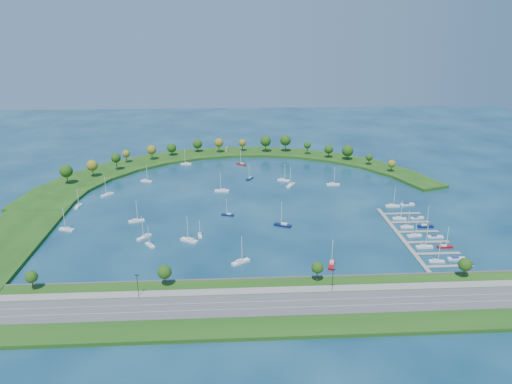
{
  "coord_description": "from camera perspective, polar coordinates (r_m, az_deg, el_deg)",
  "views": [
    {
      "loc": [
        -12.0,
        -292.96,
        108.65
      ],
      "look_at": [
        5.0,
        5.0,
        4.0
      ],
      "focal_mm": 34.49,
      "sensor_mm": 36.0,
      "label": 1
    }
  ],
  "objects": [
    {
      "name": "moored_boat_15",
      "position": [
        288.09,
        -21.1,
        -4.01
      ],
      "size": [
        8.85,
        5.22,
        12.57
      ],
      "rotation": [
        0.0,
        0.0,
        2.79
      ],
      "color": "white",
      "rests_on": "ground"
    },
    {
      "name": "docked_boat_8",
      "position": [
        295.26,
        16.29,
        -2.9
      ],
      "size": [
        7.93,
        3.33,
        11.3
      ],
      "rotation": [
        0.0,
        0.0,
        -0.16
      ],
      "color": "white",
      "rests_on": "ground"
    },
    {
      "name": "docked_boat_0",
      "position": [
        250.34,
        20.21,
        -7.47
      ],
      "size": [
        7.36,
        2.8,
        10.56
      ],
      "rotation": [
        0.0,
        0.0,
        -0.11
      ],
      "color": "white",
      "rests_on": "ground"
    },
    {
      "name": "breakwater_trees",
      "position": [
        394.52,
        -3.53,
        4.86
      ],
      "size": [
        238.37,
        90.68,
        14.73
      ],
      "color": "#382314",
      "rests_on": "breakwater"
    },
    {
      "name": "south_shoreline",
      "position": [
        201.65,
        0.68,
        -12.95
      ],
      "size": [
        420.0,
        43.1,
        11.6
      ],
      "color": "#194713",
      "rests_on": "ground"
    },
    {
      "name": "moored_boat_14",
      "position": [
        266.17,
        -12.81,
        -5.06
      ],
      "size": [
        7.46,
        8.41,
        12.96
      ],
      "rotation": [
        0.0,
        0.0,
        4.03
      ],
      "color": "white",
      "rests_on": "ground"
    },
    {
      "name": "moored_boat_11",
      "position": [
        357.69,
        -12.59,
        1.32
      ],
      "size": [
        8.65,
        4.84,
        12.26
      ],
      "rotation": [
        0.0,
        0.0,
        5.96
      ],
      "color": "white",
      "rests_on": "ground"
    },
    {
      "name": "moored_boat_3",
      "position": [
        289.14,
        -3.28,
        -2.6
      ],
      "size": [
        7.65,
        4.02,
        10.83
      ],
      "rotation": [
        0.0,
        0.0,
        2.86
      ],
      "color": "#0B1645",
      "rests_on": "ground"
    },
    {
      "name": "docked_boat_9",
      "position": [
        299.29,
        18.16,
        -2.86
      ],
      "size": [
        8.18,
        3.49,
        1.62
      ],
      "rotation": [
        0.0,
        0.0,
        0.17
      ],
      "color": "white",
      "rests_on": "ground"
    },
    {
      "name": "docked_boat_6",
      "position": [
        284.67,
        17.08,
        -3.83
      ],
      "size": [
        7.1,
        2.15,
        10.36
      ],
      "rotation": [
        0.0,
        0.0,
        -0.03
      ],
      "color": "white",
      "rests_on": "ground"
    },
    {
      "name": "docked_boat_2",
      "position": [
        263.11,
        18.92,
        -5.97
      ],
      "size": [
        8.49,
        2.58,
        12.4
      ],
      "rotation": [
        0.0,
        0.0,
        0.03
      ],
      "color": "white",
      "rests_on": "ground"
    },
    {
      "name": "ground",
      "position": [
        312.69,
        -0.86,
        -1.01
      ],
      "size": [
        700.0,
        700.0,
        0.0
      ],
      "primitive_type": "plane",
      "color": "#082745",
      "rests_on": "ground"
    },
    {
      "name": "docked_boat_7",
      "position": [
        288.6,
        19.02,
        -3.71
      ],
      "size": [
        8.85,
        3.0,
        12.81
      ],
      "rotation": [
        0.0,
        0.0,
        -0.06
      ],
      "color": "#0B1645",
      "rests_on": "ground"
    },
    {
      "name": "moored_boat_1",
      "position": [
        345.71,
        8.91,
        0.93
      ],
      "size": [
        9.04,
        2.63,
        13.24
      ],
      "rotation": [
        0.0,
        0.0,
        -0.01
      ],
      "color": "white",
      "rests_on": "ground"
    },
    {
      "name": "moored_boat_17",
      "position": [
        354.39,
        -0.74,
        1.62
      ],
      "size": [
        5.79,
        7.72,
        11.32
      ],
      "rotation": [
        0.0,
        0.0,
        4.18
      ],
      "color": "#0B1645",
      "rests_on": "ground"
    },
    {
      "name": "docked_boat_11",
      "position": [
        318.71,
        17.12,
        -1.38
      ],
      "size": [
        9.21,
        3.85,
        1.82
      ],
      "rotation": [
        0.0,
        0.0,
        0.16
      ],
      "color": "white",
      "rests_on": "ground"
    },
    {
      "name": "moored_boat_7",
      "position": [
        329.51,
        -3.95,
        0.2
      ],
      "size": [
        9.75,
        3.81,
        13.96
      ],
      "rotation": [
        0.0,
        0.0,
        3.02
      ],
      "color": "white",
      "rests_on": "ground"
    },
    {
      "name": "moored_boat_0",
      "position": [
        351.11,
        3.22,
        1.43
      ],
      "size": [
        8.99,
        5.32,
        12.77
      ],
      "rotation": [
        0.0,
        0.0,
        5.93
      ],
      "color": "white",
      "rests_on": "ground"
    },
    {
      "name": "moored_boat_2",
      "position": [
        258.17,
        -7.74,
        -5.52
      ],
      "size": [
        9.58,
        7.47,
        14.18
      ],
      "rotation": [
        0.0,
        0.0,
        2.57
      ],
      "color": "white",
      "rests_on": "ground"
    },
    {
      "name": "moored_boat_6",
      "position": [
        234.33,
        -1.8,
        -8.05
      ],
      "size": [
        9.15,
        7.53,
        13.74
      ],
      "rotation": [
        0.0,
        0.0,
        0.61
      ],
      "color": "white",
      "rests_on": "ground"
    },
    {
      "name": "moored_boat_19",
      "position": [
        390.35,
        -1.7,
        3.29
      ],
      "size": [
        7.79,
        6.94,
        12.02
      ],
      "rotation": [
        0.0,
        0.0,
        2.46
      ],
      "color": "maroon",
      "rests_on": "ground"
    },
    {
      "name": "moored_boat_18",
      "position": [
        394.9,
        -8.1,
        3.3
      ],
      "size": [
        8.77,
        3.33,
        12.59
      ],
      "rotation": [
        0.0,
        0.0,
        3.03
      ],
      "color": "white",
      "rests_on": "ground"
    },
    {
      "name": "moored_boat_5",
      "position": [
        274.51,
        3.13,
        -3.8
      ],
      "size": [
        9.89,
        6.77,
        14.26
      ],
      "rotation": [
        0.0,
        0.0,
        2.68
      ],
      "color": "#0B1645",
      "rests_on": "ground"
    },
    {
      "name": "docked_boat_10",
      "position": [
        313.62,
        15.54,
        -1.51
      ],
      "size": [
        8.64,
        2.84,
        12.53
      ],
      "rotation": [
        0.0,
        0.0,
        -0.05
      ],
      "color": "white",
      "rests_on": "ground"
    },
    {
      "name": "docked_boat_4",
      "position": [
        274.71,
        17.89,
        -4.77
      ],
      "size": [
        8.02,
        3.25,
        11.45
      ],
      "rotation": [
        0.0,
        0.0,
        0.14
      ],
      "color": "white",
      "rests_on": "ground"
    },
    {
      "name": "docked_boat_5",
      "position": [
        276.97,
        20.06,
        -4.89
      ],
      "size": [
        8.18,
        2.66,
        1.65
      ],
      "rotation": [
        0.0,
        0.0,
        -0.05
      ],
      "color": "white",
      "rests_on": "ground"
    },
    {
      "name": "moored_boat_4",
      "position": [
        288.13,
        -13.72,
        -3.21
      ],
      "size": [
        9.11,
        5.0,
        12.9
      ],
      "rotation": [
        0.0,
        0.0,
        0.31
      ],
      "color": "white",
      "rests_on": "ground"
    },
    {
      "name": "moored_boat_8",
      "position": [
        335.86,
        -16.85,
        -0.25
      ],
      "size": [
        7.67,
        8.04,
        12.76
      ],
      "rotation": [
        0.0,
        0.0,
        3.97
      ],
      "color": "white",
      "rests_on": "ground"
    },
    {
      "name": "breakwater",
      "position": [
        359.88,
        -8.59,
        1.69
      ],
      "size": [
        286.74,
        247.64,
        2.0
      ],
      "color": "#194713",
      "rests_on": "ground"
    },
    {
      "name": "moored_boat_12",
      "position": [
        256.62,
        -12.19,
        -5.98
      ],
      "size": [
        5.94,
        7.19,
        10.81
      ],
      "rotation": [
        0.0,
        0.0,
        2.19
      ],
      "color": "white",
      "rests_on": "ground"
    },
    {
      "name": "docked_boat_3",
      "position": [
        266.85,
        21.06,
        -5.88
      ],
      "size": [
        7.85,
        2.35,
        11.47
      ],
      "rotation": [
        0.0,
        0.0,
        -0.02
      ],
      "color": "maroon",
      "rests_on": "ground"
    },
    {
      "name": "moored_boat_10",
      "position": [
        263.75,
        -6.52,
        -4.94
      ],
      "size": [
        2.55,
        6.5,
        9.3
      ],
      "rotation": [
        0.0,
        0.0,
        4.84
      ],
      "color": "white",
      "rests_on": "ground"
    },
    {
      "name": "dock_system",
      "position": [
        273.86,
        17.92,
        -4.97
      ],
      "size": [
        24.28,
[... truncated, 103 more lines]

